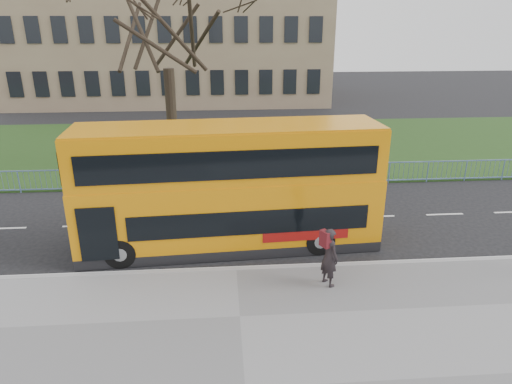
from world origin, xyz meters
TOP-DOWN VIEW (x-y plane):
  - ground at (0.00, 0.00)m, footprint 120.00×120.00m
  - kerb at (0.00, -1.55)m, footprint 80.00×0.20m
  - grass_verge at (0.00, 14.30)m, footprint 80.00×15.40m
  - guard_railing at (0.00, 6.60)m, footprint 40.00×0.12m
  - bare_tree at (-3.00, 10.00)m, footprint 8.86×8.86m
  - civic_building at (-5.00, 35.00)m, footprint 30.00×15.00m
  - yellow_bus at (-0.14, 0.39)m, footprint 10.58×3.09m
  - pedestrian at (2.76, -2.68)m, footprint 0.71×0.81m

SIDE VIEW (x-z plane):
  - ground at x=0.00m, z-range 0.00..0.00m
  - grass_verge at x=0.00m, z-range 0.00..0.08m
  - kerb at x=0.00m, z-range 0.00..0.14m
  - guard_railing at x=0.00m, z-range 0.00..1.10m
  - pedestrian at x=2.76m, z-range 0.12..1.98m
  - yellow_bus at x=-0.14m, z-range 0.16..4.54m
  - bare_tree at x=-3.00m, z-range 0.08..12.74m
  - civic_building at x=-5.00m, z-range 0.00..14.00m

